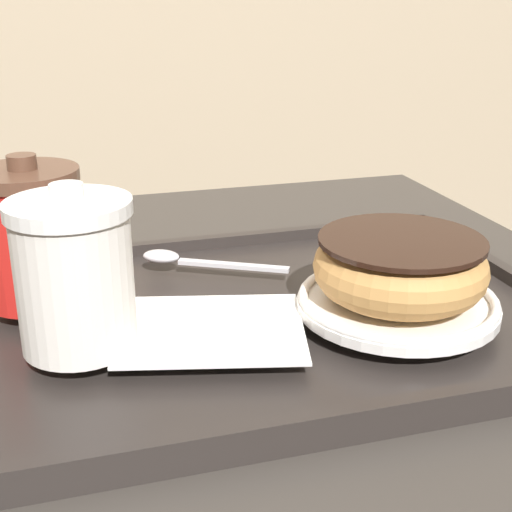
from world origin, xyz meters
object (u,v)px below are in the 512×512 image
(coffee_cup_rear, at_px, (30,235))
(donut_chocolate_glazed, at_px, (400,266))
(spoon, at_px, (181,259))
(coffee_cup_front, at_px, (74,274))

(coffee_cup_rear, distance_m, donut_chocolate_glazed, 0.30)
(coffee_cup_rear, xyz_separation_m, spoon, (0.13, 0.04, -0.05))
(coffee_cup_rear, bearing_deg, donut_chocolate_glazed, -20.66)
(donut_chocolate_glazed, xyz_separation_m, spoon, (-0.15, 0.15, -0.03))
(coffee_cup_front, height_order, coffee_cup_rear, coffee_cup_rear)
(coffee_cup_rear, distance_m, spoon, 0.15)
(coffee_cup_rear, relative_size, donut_chocolate_glazed, 0.89)
(coffee_cup_front, xyz_separation_m, coffee_cup_rear, (-0.03, 0.09, 0.00))
(coffee_cup_front, height_order, donut_chocolate_glazed, coffee_cup_front)
(coffee_cup_front, bearing_deg, coffee_cup_rear, 107.69)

